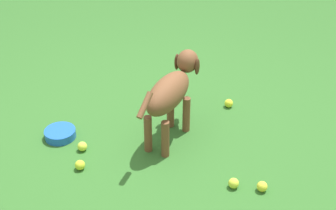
{
  "coord_description": "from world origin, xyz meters",
  "views": [
    {
      "loc": [
        2.63,
        0.88,
        2.04
      ],
      "look_at": [
        0.0,
        0.09,
        0.29
      ],
      "focal_mm": 51.58,
      "sensor_mm": 36.0,
      "label": 1
    }
  ],
  "objects_px": {
    "tennis_ball_1": "(262,186)",
    "water_bowl": "(60,134)",
    "tennis_ball_2": "(80,165)",
    "tennis_ball_0": "(229,103)",
    "tennis_ball_4": "(82,146)",
    "tennis_ball_3": "(234,183)",
    "dog": "(171,91)"
  },
  "relations": [
    {
      "from": "tennis_ball_2",
      "to": "tennis_ball_4",
      "type": "distance_m",
      "value": 0.2
    },
    {
      "from": "tennis_ball_0",
      "to": "water_bowl",
      "type": "height_order",
      "value": "tennis_ball_0"
    },
    {
      "from": "tennis_ball_3",
      "to": "tennis_ball_4",
      "type": "distance_m",
      "value": 1.06
    },
    {
      "from": "dog",
      "to": "tennis_ball_2",
      "type": "xyz_separation_m",
      "value": [
        0.52,
        -0.46,
        -0.34
      ]
    },
    {
      "from": "tennis_ball_1",
      "to": "tennis_ball_3",
      "type": "height_order",
      "value": "same"
    },
    {
      "from": "tennis_ball_4",
      "to": "dog",
      "type": "bearing_deg",
      "value": 121.84
    },
    {
      "from": "tennis_ball_3",
      "to": "tennis_ball_4",
      "type": "height_order",
      "value": "same"
    },
    {
      "from": "tennis_ball_4",
      "to": "water_bowl",
      "type": "height_order",
      "value": "tennis_ball_4"
    },
    {
      "from": "tennis_ball_2",
      "to": "water_bowl",
      "type": "distance_m",
      "value": 0.4
    },
    {
      "from": "tennis_ball_2",
      "to": "tennis_ball_0",
      "type": "bearing_deg",
      "value": 142.33
    },
    {
      "from": "tennis_ball_1",
      "to": "tennis_ball_2",
      "type": "bearing_deg",
      "value": -83.37
    },
    {
      "from": "tennis_ball_0",
      "to": "tennis_ball_1",
      "type": "relative_size",
      "value": 1.0
    },
    {
      "from": "dog",
      "to": "tennis_ball_1",
      "type": "distance_m",
      "value": 0.86
    },
    {
      "from": "tennis_ball_1",
      "to": "tennis_ball_0",
      "type": "bearing_deg",
      "value": -157.1
    },
    {
      "from": "tennis_ball_1",
      "to": "tennis_ball_3",
      "type": "xyz_separation_m",
      "value": [
        0.02,
        -0.17,
        0.0
      ]
    },
    {
      "from": "tennis_ball_2",
      "to": "tennis_ball_3",
      "type": "height_order",
      "value": "same"
    },
    {
      "from": "dog",
      "to": "tennis_ball_3",
      "type": "height_order",
      "value": "dog"
    },
    {
      "from": "tennis_ball_0",
      "to": "tennis_ball_2",
      "type": "bearing_deg",
      "value": -37.67
    },
    {
      "from": "dog",
      "to": "tennis_ball_3",
      "type": "distance_m",
      "value": 0.74
    },
    {
      "from": "tennis_ball_0",
      "to": "water_bowl",
      "type": "bearing_deg",
      "value": -55.45
    },
    {
      "from": "tennis_ball_2",
      "to": "tennis_ball_3",
      "type": "distance_m",
      "value": 0.99
    },
    {
      "from": "tennis_ball_2",
      "to": "water_bowl",
      "type": "xyz_separation_m",
      "value": [
        -0.28,
        -0.29,
        -0.0
      ]
    },
    {
      "from": "tennis_ball_2",
      "to": "tennis_ball_3",
      "type": "relative_size",
      "value": 1.0
    },
    {
      "from": "tennis_ball_2",
      "to": "tennis_ball_4",
      "type": "bearing_deg",
      "value": -159.09
    },
    {
      "from": "tennis_ball_4",
      "to": "tennis_ball_1",
      "type": "bearing_deg",
      "value": 87.64
    },
    {
      "from": "tennis_ball_2",
      "to": "tennis_ball_4",
      "type": "xyz_separation_m",
      "value": [
        -0.19,
        -0.07,
        0.0
      ]
    },
    {
      "from": "tennis_ball_1",
      "to": "water_bowl",
      "type": "relative_size",
      "value": 0.3
    },
    {
      "from": "tennis_ball_1",
      "to": "tennis_ball_2",
      "type": "relative_size",
      "value": 1.0
    },
    {
      "from": "tennis_ball_4",
      "to": "tennis_ball_0",
      "type": "bearing_deg",
      "value": 134.19
    },
    {
      "from": "dog",
      "to": "tennis_ball_3",
      "type": "bearing_deg",
      "value": -117.55
    },
    {
      "from": "tennis_ball_4",
      "to": "water_bowl",
      "type": "xyz_separation_m",
      "value": [
        -0.09,
        -0.22,
        -0.0
      ]
    },
    {
      "from": "tennis_ball_1",
      "to": "water_bowl",
      "type": "distance_m",
      "value": 1.45
    }
  ]
}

